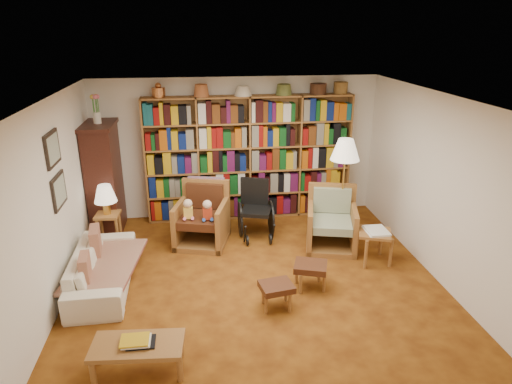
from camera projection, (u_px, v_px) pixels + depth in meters
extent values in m
plane|color=#905316|center=(256.00, 282.00, 6.28)|extent=(5.00, 5.00, 0.00)
plane|color=white|center=(256.00, 99.00, 5.41)|extent=(5.00, 5.00, 0.00)
plane|color=white|center=(237.00, 148.00, 8.17)|extent=(5.00, 0.00, 5.00)
plane|color=white|center=(299.00, 311.00, 3.52)|extent=(5.00, 0.00, 5.00)
plane|color=white|center=(52.00, 207.00, 5.53)|extent=(0.00, 5.00, 5.00)
plane|color=white|center=(439.00, 188.00, 6.16)|extent=(0.00, 5.00, 5.00)
cube|color=#97612F|center=(249.00, 158.00, 8.10)|extent=(3.60, 0.30, 2.20)
cube|color=#3C1810|center=(105.00, 181.00, 7.54)|extent=(0.45, 0.90, 1.80)
cube|color=#3C1810|center=(98.00, 125.00, 7.22)|extent=(0.50, 0.95, 0.06)
cylinder|color=white|center=(97.00, 118.00, 7.18)|extent=(0.12, 0.12, 0.18)
cube|color=black|center=(52.00, 149.00, 5.58)|extent=(0.03, 0.52, 0.42)
cube|color=gray|center=(54.00, 149.00, 5.59)|extent=(0.01, 0.44, 0.34)
cube|color=black|center=(59.00, 191.00, 5.77)|extent=(0.03, 0.52, 0.42)
cube|color=gray|center=(60.00, 191.00, 5.78)|extent=(0.01, 0.44, 0.34)
imported|color=silver|center=(103.00, 268.00, 6.11)|extent=(1.80, 0.73, 0.52)
cube|color=#C0B98C|center=(106.00, 265.00, 6.10)|extent=(0.98, 1.58, 0.04)
cube|color=maroon|center=(96.00, 244.00, 6.35)|extent=(0.18, 0.42, 0.40)
cube|color=maroon|center=(85.00, 269.00, 5.70)|extent=(0.15, 0.36, 0.35)
cube|color=#97612F|center=(108.00, 215.00, 7.11)|extent=(0.38, 0.38, 0.04)
cylinder|color=#97612F|center=(99.00, 235.00, 7.06)|extent=(0.05, 0.05, 0.52)
cylinder|color=#97612F|center=(117.00, 234.00, 7.10)|extent=(0.05, 0.05, 0.52)
cylinder|color=#97612F|center=(102.00, 228.00, 7.32)|extent=(0.05, 0.05, 0.52)
cylinder|color=#97612F|center=(120.00, 227.00, 7.36)|extent=(0.05, 0.05, 0.52)
cylinder|color=gold|center=(107.00, 208.00, 7.07)|extent=(0.12, 0.12, 0.19)
cone|color=white|center=(105.00, 193.00, 6.99)|extent=(0.35, 0.35, 0.27)
cube|color=#97612F|center=(202.00, 241.00, 7.38)|extent=(0.97, 0.99, 0.09)
cube|color=#97612F|center=(179.00, 225.00, 7.23)|extent=(0.29, 0.80, 0.69)
cube|color=#97612F|center=(224.00, 222.00, 7.32)|extent=(0.29, 0.80, 0.69)
cube|color=#97612F|center=(201.00, 207.00, 7.56)|extent=(0.77, 0.29, 0.97)
cube|color=#4E2514|center=(201.00, 219.00, 7.21)|extent=(0.77, 0.82, 0.13)
cube|color=#4E2514|center=(200.00, 196.00, 7.41)|extent=(0.61, 0.27, 0.41)
cube|color=#D53956|center=(200.00, 190.00, 7.50)|extent=(0.60, 0.22, 0.43)
cube|color=#97612F|center=(330.00, 245.00, 7.24)|extent=(0.93, 0.96, 0.08)
cube|color=#97612F|center=(310.00, 229.00, 7.10)|extent=(0.27, 0.79, 0.68)
cube|color=#97612F|center=(352.00, 227.00, 7.18)|extent=(0.27, 0.79, 0.68)
cube|color=#97612F|center=(326.00, 211.00, 7.42)|extent=(0.76, 0.27, 0.95)
cube|color=#929F7F|center=(332.00, 224.00, 7.08)|extent=(0.74, 0.79, 0.13)
cube|color=#929F7F|center=(328.00, 200.00, 7.28)|extent=(0.60, 0.25, 0.40)
cube|color=black|center=(256.00, 211.00, 7.45)|extent=(0.58, 0.58, 0.06)
cube|color=black|center=(255.00, 191.00, 7.58)|extent=(0.46, 0.18, 0.47)
cylinder|color=black|center=(240.00, 219.00, 7.58)|extent=(0.03, 0.58, 0.58)
cylinder|color=black|center=(271.00, 217.00, 7.64)|extent=(0.03, 0.58, 0.58)
cylinder|color=black|center=(247.00, 240.00, 7.29)|extent=(0.03, 0.17, 0.17)
cylinder|color=black|center=(270.00, 239.00, 7.34)|extent=(0.03, 0.17, 0.17)
cylinder|color=gold|center=(339.00, 239.00, 7.48)|extent=(0.29, 0.29, 0.03)
cylinder|color=gold|center=(342.00, 200.00, 7.24)|extent=(0.03, 0.03, 1.44)
cone|color=white|center=(345.00, 149.00, 6.95)|extent=(0.45, 0.45, 0.33)
cube|color=#97612F|center=(375.00, 233.00, 6.67)|extent=(0.58, 0.58, 0.04)
cylinder|color=#97612F|center=(366.00, 255.00, 6.55)|extent=(0.05, 0.05, 0.45)
cylinder|color=#97612F|center=(391.00, 253.00, 6.60)|extent=(0.05, 0.05, 0.45)
cylinder|color=#97612F|center=(357.00, 243.00, 6.90)|extent=(0.05, 0.05, 0.45)
cylinder|color=#97612F|center=(381.00, 241.00, 6.95)|extent=(0.05, 0.05, 0.45)
cube|color=white|center=(375.00, 231.00, 6.65)|extent=(0.41, 0.46, 0.03)
cube|color=#4E2514|center=(276.00, 287.00, 5.61)|extent=(0.45, 0.40, 0.08)
cylinder|color=#97612F|center=(266.00, 305.00, 5.54)|extent=(0.04, 0.04, 0.26)
cylinder|color=#97612F|center=(290.00, 303.00, 5.58)|extent=(0.04, 0.04, 0.26)
cylinder|color=#97612F|center=(263.00, 294.00, 5.76)|extent=(0.04, 0.04, 0.26)
cylinder|color=#97612F|center=(286.00, 292.00, 5.80)|extent=(0.04, 0.04, 0.26)
cube|color=#4E2514|center=(311.00, 267.00, 6.04)|extent=(0.52, 0.48, 0.08)
cylinder|color=#97612F|center=(301.00, 284.00, 5.96)|extent=(0.04, 0.04, 0.28)
cylinder|color=#97612F|center=(324.00, 283.00, 6.00)|extent=(0.04, 0.04, 0.28)
cylinder|color=#97612F|center=(296.00, 274.00, 6.20)|extent=(0.04, 0.04, 0.28)
cylinder|color=#97612F|center=(319.00, 273.00, 6.24)|extent=(0.04, 0.04, 0.28)
cube|color=#97612F|center=(138.00, 346.00, 4.55)|extent=(0.95, 0.53, 0.05)
cylinder|color=#97612F|center=(93.00, 377.00, 4.39)|extent=(0.06, 0.06, 0.29)
cylinder|color=#97612F|center=(180.00, 368.00, 4.49)|extent=(0.06, 0.06, 0.29)
cylinder|color=#97612F|center=(100.00, 351.00, 4.73)|extent=(0.06, 0.06, 0.29)
cylinder|color=#97612F|center=(181.00, 344.00, 4.83)|extent=(0.06, 0.06, 0.29)
cube|color=brown|center=(137.00, 341.00, 4.53)|extent=(0.30, 0.24, 0.05)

